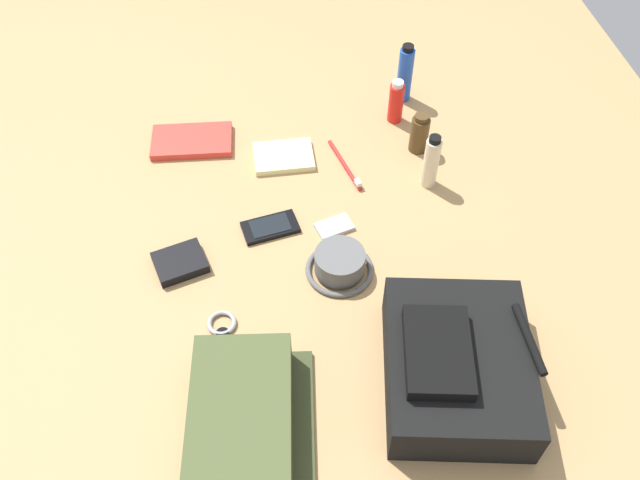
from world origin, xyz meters
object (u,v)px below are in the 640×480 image
object	(u,v)px
backpack	(456,365)
cell_phone	(270,227)
deodorant_spray	(405,74)
paperback_novel	(192,141)
toothbrush	(346,167)
bucket_hat	(340,264)
cologne_bottle	(419,133)
media_player	(334,227)
toiletry_pouch	(244,415)
notepad	(284,157)
wallet	(180,263)
lotion_bottle	(431,162)
wristwatch	(222,325)
sunscreen_spray	(396,102)

from	to	relation	value
backpack	cell_phone	bearing A→B (deg)	-145.35
backpack	deodorant_spray	xyz separation A→B (m)	(-0.86, 0.11, 0.02)
paperback_novel	toothbrush	world-z (taller)	toothbrush
bucket_hat	toothbrush	xyz separation A→B (m)	(-0.31, 0.07, -0.02)
cologne_bottle	media_player	size ratio (longest dim) A/B	1.18
toiletry_pouch	bucket_hat	bearing A→B (deg)	143.89
cell_phone	media_player	world-z (taller)	cell_phone
paperback_novel	notepad	distance (m)	0.25
backpack	toothbrush	world-z (taller)	backpack
toothbrush	toiletry_pouch	bearing A→B (deg)	-26.12
wallet	lotion_bottle	bearing A→B (deg)	89.63
bucket_hat	cologne_bottle	size ratio (longest dim) A/B	1.36
wristwatch	toothbrush	world-z (taller)	toothbrush
cologne_bottle	cell_phone	bearing A→B (deg)	-62.87
sunscreen_spray	wristwatch	xyz separation A→B (m)	(0.58, -0.51, -0.05)
paperback_novel	wallet	world-z (taller)	wallet
backpack	wallet	bearing A→B (deg)	-125.58
deodorant_spray	backpack	bearing A→B (deg)	-7.31
lotion_bottle	wallet	size ratio (longest dim) A/B	1.38
deodorant_spray	notepad	size ratio (longest dim) A/B	1.14
media_player	notepad	world-z (taller)	notepad
toiletry_pouch	wallet	world-z (taller)	toiletry_pouch
cell_phone	paperback_novel	bearing A→B (deg)	-152.71
wristwatch	toiletry_pouch	bearing A→B (deg)	6.98
sunscreen_spray	backpack	bearing A→B (deg)	-4.96
cologne_bottle	notepad	xyz separation A→B (m)	(-0.02, -0.35, -0.04)
sunscreen_spray	wristwatch	distance (m)	0.77
lotion_bottle	toothbrush	size ratio (longest dim) A/B	0.82
bucket_hat	sunscreen_spray	world-z (taller)	sunscreen_spray
sunscreen_spray	paperback_novel	world-z (taller)	sunscreen_spray
paperback_novel	media_player	distance (m)	0.47
cell_phone	notepad	xyz separation A→B (m)	(-0.23, 0.06, 0.00)
cell_phone	toothbrush	xyz separation A→B (m)	(-0.17, 0.21, -0.00)
wristwatch	notepad	distance (m)	0.51
toiletry_pouch	paperback_novel	world-z (taller)	toiletry_pouch
media_player	toiletry_pouch	bearing A→B (deg)	-28.84
paperback_novel	notepad	world-z (taller)	paperback_novel
backpack	toothbrush	distance (m)	0.62
media_player	notepad	bearing A→B (deg)	-160.95
lotion_bottle	toothbrush	xyz separation A→B (m)	(-0.08, -0.19, -0.07)
wristwatch	sunscreen_spray	bearing A→B (deg)	138.88
toiletry_pouch	media_player	size ratio (longest dim) A/B	3.28
deodorant_spray	cologne_bottle	bearing A→B (deg)	-2.97
notepad	bucket_hat	bearing A→B (deg)	13.08
media_player	wallet	xyz separation A→B (m)	(0.05, -0.36, 0.01)
deodorant_spray	toothbrush	size ratio (longest dim) A/B	0.92
cell_phone	media_player	distance (m)	0.15
lotion_bottle	wallet	xyz separation A→B (m)	(0.16, -0.61, -0.06)
wallet	paperback_novel	bearing A→B (deg)	158.76
paperback_novel	wristwatch	size ratio (longest dim) A/B	3.05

